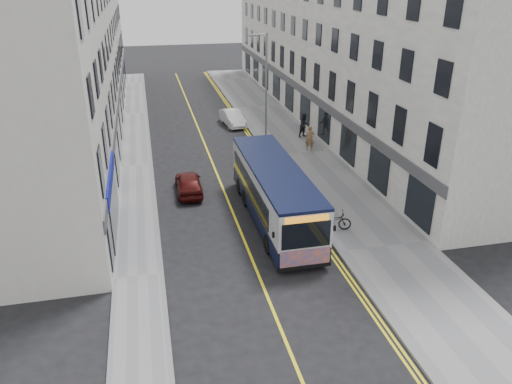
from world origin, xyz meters
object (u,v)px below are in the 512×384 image
city_bus (274,192)px  pedestrian_near (310,139)px  pedestrian_far (304,125)px  bicycle (332,220)px  car_white (233,118)px  car_maroon (189,183)px  streetlamp (265,87)px

city_bus → pedestrian_near: size_ratio=5.76×
pedestrian_far → bicycle: bearing=-124.3°
car_white → car_maroon: car_white is taller
bicycle → car_maroon: bearing=62.8°
streetlamp → city_bus: streetlamp is taller
city_bus → car_white: bearing=86.7°
city_bus → pedestrian_far: 13.98m
pedestrian_near → car_white: pedestrian_near is taller
car_white → bicycle: bearing=-92.2°
city_bus → car_maroon: 6.01m
car_maroon → pedestrian_near: bearing=-149.3°
pedestrian_near → pedestrian_far: 3.21m
pedestrian_near → car_white: (-4.10, 7.82, -0.38)m
streetlamp → pedestrian_near: size_ratio=4.50×
car_maroon → streetlamp: bearing=-130.8°
pedestrian_near → pedestrian_far: pedestrian_far is taller
pedestrian_far → car_white: (-4.69, 4.67, -0.40)m
city_bus → bicycle: size_ratio=5.55×
bicycle → car_maroon: size_ratio=0.51×
car_white → city_bus: bearing=-99.9°
pedestrian_near → car_maroon: 10.39m
streetlamp → pedestrian_far: bearing=22.0°
pedestrian_near → car_white: size_ratio=0.47×
bicycle → pedestrian_far: bearing=4.4°
bicycle → car_white: (-1.49, 19.18, 0.02)m
streetlamp → city_bus: bearing=-101.2°
car_white → car_maroon: 13.88m
city_bus → car_white: 17.49m
city_bus → car_maroon: city_bus is taller
streetlamp → pedestrian_far: (3.43, 1.38, -3.35)m
city_bus → bicycle: city_bus is taller
streetlamp → bicycle: size_ratio=4.33×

